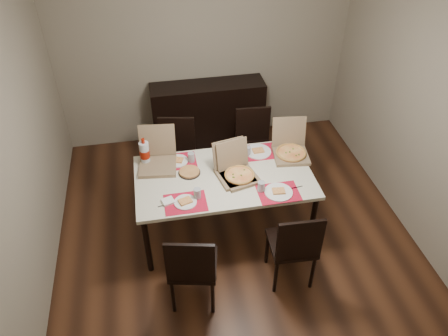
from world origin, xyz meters
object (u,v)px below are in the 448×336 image
Objects in this scene: sideboard at (208,114)px; dining_table at (224,181)px; soda_bottle at (145,153)px; chair_near_left at (192,266)px; chair_near_right at (294,245)px; pizza_box_center at (238,172)px; chair_far_left at (177,153)px; dip_bowl at (234,162)px; chair_far_right at (254,143)px.

dining_table is (-0.10, -1.69, 0.23)m from sideboard.
chair_near_left is at bearing -75.81° from soda_bottle.
pizza_box_center is at bearing 115.17° from chair_near_right.
chair_near_left is at bearing -116.78° from dining_table.
soda_bottle is at bearing 155.15° from dining_table.
chair_far_left is 0.86m from dip_bowl.
chair_near_left is 6.83× the size of dip_bowl.
chair_near_left is at bearing -118.65° from dip_bowl.
chair_far_left is 2.07× the size of pizza_box_center.
chair_near_right is at bearing -69.95° from dip_bowl.
dining_table is 1.94× the size of chair_far_left.
dip_bowl is (-0.39, -0.66, 0.26)m from chair_far_right.
chair_far_right is 6.83× the size of dip_bowl.
chair_far_left is at bearing 88.64° from chair_near_left.
sideboard is at bearing 77.93° from chair_near_left.
soda_bottle reaches higher than chair_far_right.
sideboard is 4.81× the size of soda_bottle.
chair_near_left is 1.69m from chair_far_left.
sideboard is 1.61× the size of chair_near_left.
chair_far_left is 0.94m from chair_far_right.
chair_far_left is 0.68m from soda_bottle.
pizza_box_center is (0.14, -0.04, 0.12)m from dining_table.
pizza_box_center is at bearing -90.01° from dip_bowl.
chair_far_right is (0.02, 1.67, 0.00)m from chair_near_right.
soda_bottle reaches higher than dip_bowl.
chair_near_right reaches higher than sideboard.
chair_far_left is at bearing 131.88° from dip_bowl.
chair_near_right is (0.41, -2.51, 0.06)m from sideboard.
chair_near_left is 1.26m from dip_bowl.
chair_far_right is (0.53, 0.84, -0.17)m from dining_table.
sideboard is 1.54m from dip_bowl.
chair_far_left is at bearing 117.42° from dining_table.
dining_table is at bearing -122.21° from chair_far_right.
dip_bowl is at bearing 53.11° from dining_table.
sideboard is 1.61× the size of chair_near_right.
chair_near_right is 1.86m from chair_far_left.
sideboard is at bearing 91.43° from dip_bowl.
chair_near_left is 1.00× the size of chair_far_right.
sideboard is 3.34× the size of pizza_box_center.
chair_far_right is at bearing 60.52° from chair_near_left.
dining_table is 0.98m from chair_near_right.
chair_far_left is at bearing 123.26° from pizza_box_center.
sideboard is at bearing 116.85° from chair_far_right.
soda_bottle is (-0.91, 0.40, 0.08)m from pizza_box_center.
pizza_box_center is 0.23m from dip_bowl.
chair_far_left is (-0.51, -0.89, 0.06)m from sideboard.
soda_bottle is at bearing -123.17° from sideboard.
sideboard reaches higher than dining_table.
chair_far_right is at bearing 66.04° from pizza_box_center.
chair_far_left is 1.00× the size of chair_far_right.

